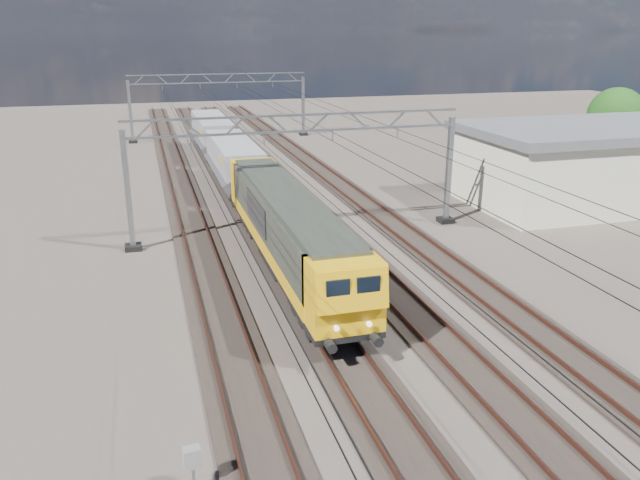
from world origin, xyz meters
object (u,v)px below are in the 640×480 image
object	(u,v)px
hopper_wagon_lead	(234,160)
trackside_cabinet	(192,458)
catenary_gantry_far	(220,103)
industrial_shed	(597,163)
locomotive	(287,226)
tree_far	(621,119)
hopper_wagon_mid	(212,132)
catenary_gantry_mid	(299,170)

from	to	relation	value
hopper_wagon_lead	trackside_cabinet	bearing A→B (deg)	-100.39
catenary_gantry_far	industrial_shed	world-z (taller)	catenary_gantry_far
hopper_wagon_lead	trackside_cabinet	distance (m)	33.14
locomotive	hopper_wagon_lead	bearing A→B (deg)	90.00
trackside_cabinet	tree_far	xyz separation A→B (m)	(38.29, 30.05, 3.49)
trackside_cabinet	industrial_shed	xyz separation A→B (m)	(29.97, 22.26, 1.71)
hopper_wagon_lead	tree_far	size ratio (longest dim) A/B	1.84
catenary_gantry_far	industrial_shed	xyz separation A→B (m)	(22.00, -34.00, -1.18)
hopper_wagon_mid	tree_far	world-z (taller)	tree_far
industrial_shed	locomotive	bearing A→B (deg)	-162.91
catenary_gantry_far	trackside_cabinet	xyz separation A→B (m)	(-7.97, -56.26, -2.89)
catenary_gantry_mid	hopper_wagon_lead	bearing A→B (deg)	99.22
trackside_cabinet	industrial_shed	world-z (taller)	industrial_shed
locomotive	hopper_wagon_mid	bearing A→B (deg)	90.00
catenary_gantry_far	hopper_wagon_mid	distance (m)	9.83
catenary_gantry_mid	tree_far	xyz separation A→B (m)	(30.32, 9.79, 0.60)
hopper_wagon_lead	catenary_gantry_far	bearing A→B (deg)	85.17
hopper_wagon_lead	trackside_cabinet	size ratio (longest dim) A/B	9.74
catenary_gantry_mid	hopper_wagon_lead	size ratio (longest dim) A/B	1.53
industrial_shed	hopper_wagon_mid	bearing A→B (deg)	134.39
hopper_wagon_mid	locomotive	bearing A→B (deg)	-90.00
trackside_cabinet	catenary_gantry_far	bearing A→B (deg)	76.39
locomotive	trackside_cabinet	bearing A→B (deg)	-111.87
industrial_shed	hopper_wagon_lead	bearing A→B (deg)	156.74
locomotive	hopper_wagon_lead	world-z (taller)	locomotive
catenary_gantry_mid	hopper_wagon_lead	world-z (taller)	catenary_gantry_mid
locomotive	industrial_shed	bearing A→B (deg)	17.09
hopper_wagon_lead	industrial_shed	distance (m)	26.13
hopper_wagon_mid	tree_far	xyz separation A→B (m)	(32.32, -16.73, 2.27)
hopper_wagon_lead	tree_far	distance (m)	32.50
hopper_wagon_mid	industrial_shed	bearing A→B (deg)	-45.61
trackside_cabinet	locomotive	bearing A→B (deg)	62.59
catenary_gantry_mid	hopper_wagon_lead	distance (m)	12.59
hopper_wagon_lead	tree_far	xyz separation A→B (m)	(32.32, -2.53, 2.27)
locomotive	catenary_gantry_far	bearing A→B (deg)	87.23
catenary_gantry_far	catenary_gantry_mid	bearing A→B (deg)	-90.00
hopper_wagon_lead	hopper_wagon_mid	world-z (taller)	same
industrial_shed	tree_far	distance (m)	11.53
catenary_gantry_mid	hopper_wagon_mid	xyz separation A→B (m)	(-2.00, 26.52, -1.67)
catenary_gantry_mid	tree_far	world-z (taller)	catenary_gantry_mid
catenary_gantry_mid	industrial_shed	xyz separation A→B (m)	(22.00, 2.00, -1.18)
locomotive	tree_far	bearing A→B (deg)	25.14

